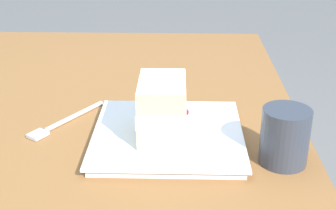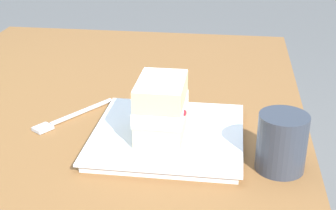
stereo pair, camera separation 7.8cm
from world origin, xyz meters
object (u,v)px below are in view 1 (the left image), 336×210
Objects in this scene: dessert_fork at (64,121)px; dessert_plate at (168,136)px; patio_table at (77,196)px; coffee_cup at (285,136)px; cake_slice at (162,108)px.

dessert_plate is at bearing -106.77° from dessert_fork.
dessert_fork reaches higher than patio_table.
coffee_cup reaches higher than dessert_plate.
dessert_fork is (0.07, 0.18, -0.06)m from cake_slice.
patio_table is 0.13m from dessert_fork.
cake_slice is 0.72× the size of dessert_fork.
cake_slice reaches higher than dessert_fork.
dessert_plate is at bearing -34.86° from cake_slice.
dessert_fork is at bearing 25.17° from patio_table.
cake_slice reaches higher than patio_table.
dessert_plate reaches higher than patio_table.
dessert_plate is 0.19m from coffee_cup.
dessert_plate is 2.78× the size of coffee_cup.
dessert_fork is at bearing 71.60° from coffee_cup.
dessert_fork is (0.06, 0.19, -0.00)m from dessert_plate.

